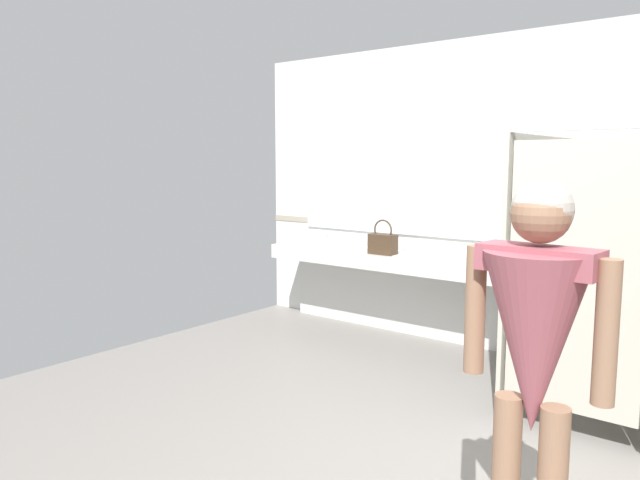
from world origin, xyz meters
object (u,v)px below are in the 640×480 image
(handbag, at_px, (383,243))
(soap_dispenser, at_px, (493,252))
(paper_cup, at_px, (382,250))
(person_standing, at_px, (535,342))

(handbag, bearing_deg, soap_dispenser, 17.52)
(handbag, xyz_separation_m, soap_dispenser, (0.96, 0.30, -0.03))
(handbag, relative_size, paper_cup, 3.75)
(handbag, distance_m, soap_dispenser, 1.00)
(person_standing, height_order, handbag, person_standing)
(soap_dispenser, bearing_deg, handbag, -162.48)
(soap_dispenser, bearing_deg, paper_cup, -162.71)
(soap_dispenser, xyz_separation_m, paper_cup, (-0.96, -0.30, -0.03))
(person_standing, distance_m, paper_cup, 3.50)
(person_standing, xyz_separation_m, paper_cup, (-2.34, 2.60, -0.16))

